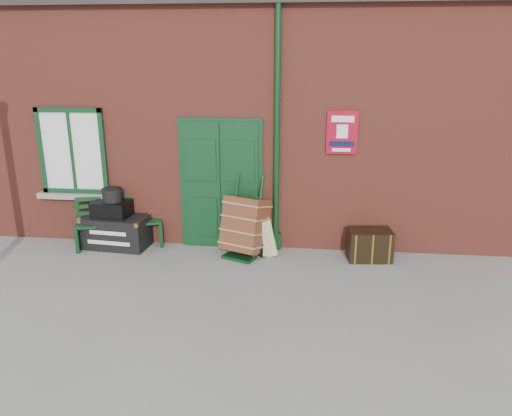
# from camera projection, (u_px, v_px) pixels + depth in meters

# --- Properties ---
(ground) EXTENTS (80.00, 80.00, 0.00)m
(ground) POSITION_uv_depth(u_px,v_px,m) (225.00, 283.00, 7.44)
(ground) COLOR gray
(ground) RESTS_ON ground
(station_building) EXTENTS (10.30, 4.30, 4.36)m
(station_building) POSITION_uv_depth(u_px,v_px,m) (252.00, 110.00, 10.10)
(station_building) COLOR brown
(station_building) RESTS_ON ground
(bench) EXTENTS (1.53, 0.87, 0.91)m
(bench) POSITION_uv_depth(u_px,v_px,m) (119.00, 221.00, 8.77)
(bench) COLOR #0F371B
(bench) RESTS_ON ground
(houdini_trunk) EXTENTS (1.17, 0.72, 0.56)m
(houdini_trunk) POSITION_uv_depth(u_px,v_px,m) (117.00, 231.00, 8.76)
(houdini_trunk) COLOR black
(houdini_trunk) RESTS_ON ground
(strongbox) EXTENTS (0.65, 0.50, 0.28)m
(strongbox) POSITION_uv_depth(u_px,v_px,m) (112.00, 209.00, 8.64)
(strongbox) COLOR black
(strongbox) RESTS_ON houdini_trunk
(hatbox) EXTENTS (0.37, 0.37, 0.22)m
(hatbox) POSITION_uv_depth(u_px,v_px,m) (112.00, 195.00, 8.56)
(hatbox) COLOR black
(hatbox) RESTS_ON strongbox
(suitcase_back) EXTENTS (0.43, 0.59, 0.76)m
(suitcase_back) POSITION_uv_depth(u_px,v_px,m) (256.00, 231.00, 8.47)
(suitcase_back) COLOR tan
(suitcase_back) RESTS_ON ground
(suitcase_front) EXTENTS (0.42, 0.54, 0.66)m
(suitcase_front) POSITION_uv_depth(u_px,v_px,m) (267.00, 234.00, 8.47)
(suitcase_front) COLOR tan
(suitcase_front) RESTS_ON ground
(porter_trolley) EXTENTS (0.87, 0.90, 1.35)m
(porter_trolley) POSITION_uv_depth(u_px,v_px,m) (245.00, 225.00, 8.33)
(porter_trolley) COLOR #0E3819
(porter_trolley) RESTS_ON ground
(dark_trunk) EXTENTS (0.75, 0.53, 0.51)m
(dark_trunk) POSITION_uv_depth(u_px,v_px,m) (369.00, 245.00, 8.22)
(dark_trunk) COLOR black
(dark_trunk) RESTS_ON ground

